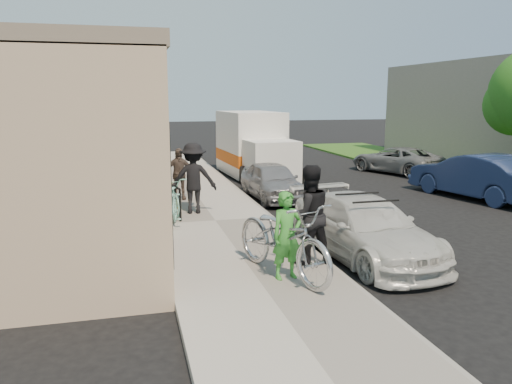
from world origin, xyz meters
TOP-DOWN VIEW (x-y plane):
  - ground at (0.00, 0.00)m, footprint 120.00×120.00m
  - sidewalk at (-2.00, 3.00)m, footprint 3.00×34.00m
  - curb at (-0.45, 3.00)m, footprint 0.12×34.00m
  - storefront at (-5.24, 7.99)m, footprint 3.60×20.00m
  - bike_rack at (-2.91, 3.41)m, footprint 0.14×0.60m
  - sandwich_board at (-3.07, 8.08)m, footprint 0.75×0.75m
  - sedan_white at (0.54, -0.26)m, footprint 2.18×4.45m
  - sedan_silver at (0.39, 5.95)m, footprint 1.57×3.61m
  - moving_truck at (0.93, 10.56)m, footprint 2.34×5.56m
  - far_car_blue at (6.88, 4.47)m, footprint 2.49×4.72m
  - far_car_gray at (7.27, 10.14)m, footprint 3.26×4.55m
  - tandem_bike at (-1.53, -1.29)m, footprint 1.73×2.77m
  - woman_rider at (-1.50, -1.42)m, footprint 0.62×0.46m
  - man_standing at (-0.86, -0.74)m, footprint 0.98×0.79m
  - cruiser_bike_a at (-3.12, 2.55)m, footprint 0.78×1.65m
  - cruiser_bike_b at (-3.09, 4.07)m, footprint 1.09×2.05m
  - cruiser_bike_c at (-3.03, 4.73)m, footprint 0.75×1.52m
  - bystander_a at (-2.41, 4.01)m, footprint 1.32×0.86m
  - bystander_b at (-2.62, 5.94)m, footprint 0.95×0.43m

SIDE VIEW (x-z plane):
  - ground at x=0.00m, z-range 0.00..0.00m
  - curb at x=-0.45m, z-range 0.00..0.13m
  - sidewalk at x=-2.00m, z-range 0.00..0.15m
  - far_car_gray at x=7.27m, z-range 0.00..1.15m
  - cruiser_bike_c at x=-3.03m, z-range 0.15..1.03m
  - sedan_silver at x=0.39m, z-range 0.00..1.21m
  - sedan_white at x=0.54m, z-range -0.02..1.27m
  - cruiser_bike_a at x=-3.12m, z-range 0.15..1.11m
  - cruiser_bike_b at x=-3.09m, z-range 0.15..1.18m
  - bike_rack at x=-2.91m, z-range 0.24..1.09m
  - sandwich_board at x=-3.07m, z-range 0.16..1.29m
  - far_car_blue at x=6.88m, z-range 0.00..1.48m
  - tandem_bike at x=-1.53m, z-range 0.15..1.52m
  - woman_rider at x=-1.50m, z-range 0.15..1.69m
  - bystander_b at x=-2.62m, z-range 0.15..1.75m
  - man_standing at x=-0.86m, z-range 0.15..2.04m
  - bystander_a at x=-2.41m, z-range 0.15..2.07m
  - moving_truck at x=0.93m, z-range -0.15..2.53m
  - storefront at x=-5.24m, z-range 0.01..4.24m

